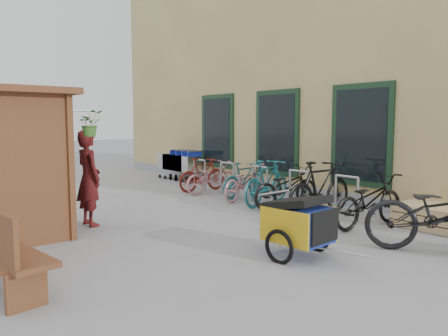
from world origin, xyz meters
TOP-DOWN VIEW (x-y plane):
  - ground at (0.00, 0.00)m, footprint 80.00×80.00m
  - building at (6.49, 4.50)m, footprint 6.07×13.00m
  - bike_rack at (2.30, 2.40)m, footprint 0.05×5.35m
  - pallet_stack at (3.00, -1.40)m, footprint 1.00×1.20m
  - bench at (-3.68, 0.18)m, footprint 0.66×1.58m
  - shopping_carts at (3.00, 6.93)m, footprint 0.55×1.87m
  - child_trailer at (-0.17, -0.98)m, footprint 0.93×1.54m
  - cargo_bike at (1.59, -2.21)m, footprint 1.88×2.24m
  - person_kiosk at (-1.70, 2.66)m, footprint 0.43×0.64m
  - bike_0 at (2.14, -0.60)m, footprint 1.85×0.75m
  - bike_1 at (2.26, 0.60)m, footprint 1.85×0.56m
  - bike_2 at (2.29, 1.54)m, footprint 1.81×0.78m
  - bike_3 at (2.17, 2.02)m, footprint 1.80×0.85m
  - bike_4 at (2.24, 2.86)m, footprint 1.73×0.97m
  - bike_5 at (2.47, 3.14)m, footprint 1.51×0.57m
  - bike_6 at (2.22, 4.15)m, footprint 1.62×0.58m
  - bike_7 at (2.22, 4.56)m, footprint 1.52×0.45m

SIDE VIEW (x-z plane):
  - ground at x=0.00m, z-range 0.00..0.00m
  - pallet_stack at x=3.00m, z-range 0.01..0.41m
  - bike_6 at x=2.22m, z-range 0.00..0.85m
  - bike_4 at x=2.24m, z-range 0.00..0.86m
  - bike_5 at x=2.47m, z-range 0.00..0.89m
  - bike_7 at x=2.22m, z-range 0.00..0.91m
  - bike_2 at x=2.29m, z-range 0.00..0.92m
  - bike_0 at x=2.14m, z-range 0.00..0.95m
  - bench at x=-3.68m, z-range 0.01..0.98m
  - child_trailer at x=-0.17m, z-range 0.05..0.94m
  - bike_rack at x=2.30m, z-range 0.08..0.95m
  - bike_3 at x=2.17m, z-range 0.00..1.04m
  - bike_1 at x=2.26m, z-range 0.00..1.11m
  - cargo_bike at x=1.59m, z-range -0.01..1.15m
  - shopping_carts at x=3.00m, z-range 0.08..1.08m
  - person_kiosk at x=-1.70m, z-range 0.00..1.73m
  - building at x=6.49m, z-range -0.01..6.99m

